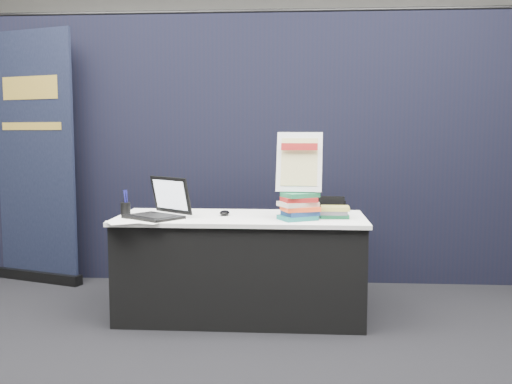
% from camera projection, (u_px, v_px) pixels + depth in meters
% --- Properties ---
extents(floor, '(8.00, 8.00, 0.00)m').
position_uv_depth(floor, '(233.00, 343.00, 3.69)').
color(floor, black).
rests_on(floor, ground).
extents(wall_back, '(8.00, 0.02, 3.50)m').
position_uv_depth(wall_back, '(266.00, 102.00, 7.48)').
color(wall_back, '#A8A69E').
rests_on(wall_back, floor).
extents(drape_partition, '(6.00, 0.08, 2.40)m').
position_uv_depth(drape_partition, '(252.00, 150.00, 5.15)').
color(drape_partition, black).
rests_on(drape_partition, floor).
extents(display_table, '(1.80, 0.75, 0.75)m').
position_uv_depth(display_table, '(241.00, 266.00, 4.20)').
color(display_table, black).
rests_on(display_table, floor).
extents(laptop, '(0.47, 0.50, 0.29)m').
position_uv_depth(laptop, '(155.00, 208.00, 4.08)').
color(laptop, black).
rests_on(laptop, display_table).
extents(mouse, '(0.08, 0.12, 0.04)m').
position_uv_depth(mouse, '(225.00, 213.00, 4.19)').
color(mouse, black).
rests_on(mouse, display_table).
extents(brochure_left, '(0.34, 0.31, 0.00)m').
position_uv_depth(brochure_left, '(129.00, 222.00, 3.88)').
color(brochure_left, white).
rests_on(brochure_left, display_table).
extents(brochure_mid, '(0.37, 0.33, 0.00)m').
position_uv_depth(brochure_mid, '(146.00, 221.00, 3.93)').
color(brochure_mid, silver).
rests_on(brochure_mid, display_table).
extents(brochure_right, '(0.28, 0.22, 0.00)m').
position_uv_depth(brochure_right, '(166.00, 221.00, 3.91)').
color(brochure_right, white).
rests_on(brochure_right, display_table).
extents(pen_cup, '(0.10, 0.10, 0.09)m').
position_uv_depth(pen_cup, '(126.00, 209.00, 4.22)').
color(pen_cup, black).
rests_on(pen_cup, display_table).
extents(book_stack_tall, '(0.29, 0.26, 0.19)m').
position_uv_depth(book_stack_tall, '(299.00, 206.00, 3.98)').
color(book_stack_tall, '#1B6A65').
rests_on(book_stack_tall, display_table).
extents(book_stack_short, '(0.21, 0.16, 0.09)m').
position_uv_depth(book_stack_short, '(334.00, 212.00, 4.05)').
color(book_stack_short, '#1D6F44').
rests_on(book_stack_short, display_table).
extents(info_sign, '(0.33, 0.17, 0.43)m').
position_uv_depth(info_sign, '(299.00, 163.00, 3.97)').
color(info_sign, black).
rests_on(info_sign, book_stack_tall).
extents(pullup_banner, '(0.94, 0.40, 2.26)m').
position_uv_depth(pullup_banner, '(34.00, 172.00, 5.15)').
color(pullup_banner, black).
rests_on(pullup_banner, floor).
extents(stacking_chair, '(0.41, 0.42, 0.83)m').
position_uv_depth(stacking_chair, '(323.00, 243.00, 4.66)').
color(stacking_chair, black).
rests_on(stacking_chair, floor).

